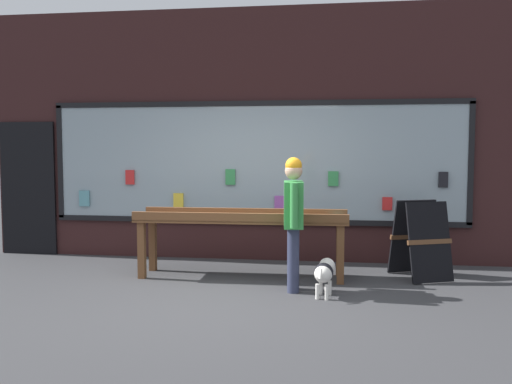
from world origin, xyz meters
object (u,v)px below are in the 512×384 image
Objects in this scene: display_table_main at (242,223)px; small_dog at (324,272)px; person_browsing at (293,214)px; sandwich_board_sign at (420,239)px.

small_dog is at bearing -37.25° from display_table_main.
small_dog is at bearing -123.44° from person_browsing.
person_browsing is at bearing -171.99° from sandwich_board_sign.
display_table_main is 0.99m from person_browsing.
person_browsing is 0.76m from small_dog.
small_dog is at bearing -159.51° from sandwich_board_sign.
person_browsing reaches higher than small_dog.
person_browsing is at bearing -41.47° from display_table_main.
display_table_main is 1.44m from small_dog.
sandwich_board_sign is at bearing -65.77° from person_browsing.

